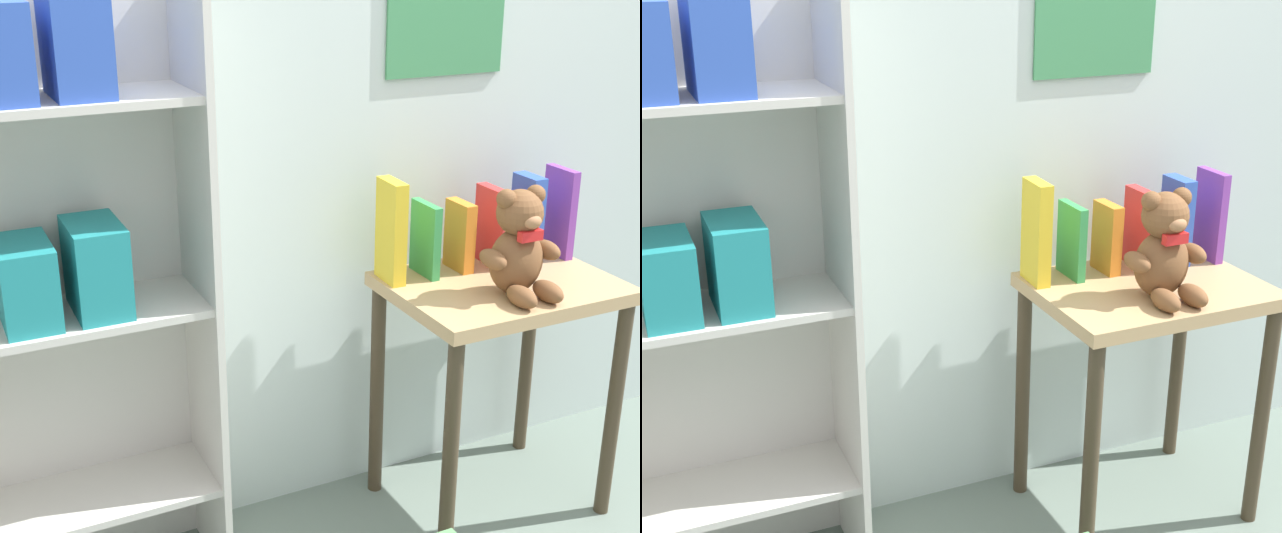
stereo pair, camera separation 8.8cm
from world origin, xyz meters
TOP-DOWN VIEW (x-y plane):
  - wall_back at (0.00, 1.44)m, footprint 4.80×0.07m
  - bookshelf_side at (-0.89, 1.29)m, footprint 0.64×0.27m
  - display_table at (0.20, 1.14)m, footprint 0.58×0.43m
  - teddy_bear at (0.18, 1.06)m, footprint 0.21×0.19m
  - book_standing_yellow at (-0.06, 1.28)m, footprint 0.04×0.11m
  - book_standing_green at (0.05, 1.28)m, footprint 0.02×0.12m
  - book_standing_orange at (0.15, 1.27)m, footprint 0.03×0.10m
  - book_standing_red at (0.26, 1.27)m, footprint 0.03×0.13m
  - book_standing_blue at (0.36, 1.26)m, footprint 0.04×0.10m
  - book_standing_purple at (0.46, 1.25)m, footprint 0.02×0.12m

SIDE VIEW (x-z plane):
  - display_table at x=0.20m, z-range 0.21..0.89m
  - book_standing_orange at x=0.15m, z-range 0.67..0.86m
  - book_standing_green at x=0.05m, z-range 0.67..0.87m
  - book_standing_red at x=0.26m, z-range 0.67..0.89m
  - book_standing_blue at x=0.36m, z-range 0.67..0.91m
  - book_standing_purple at x=0.46m, z-range 0.67..0.92m
  - teddy_bear at x=0.18m, z-range 0.66..0.94m
  - book_standing_yellow at x=-0.06m, z-range 0.67..0.94m
  - bookshelf_side at x=-0.89m, z-range 0.10..1.58m
  - wall_back at x=0.00m, z-range 0.00..2.50m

